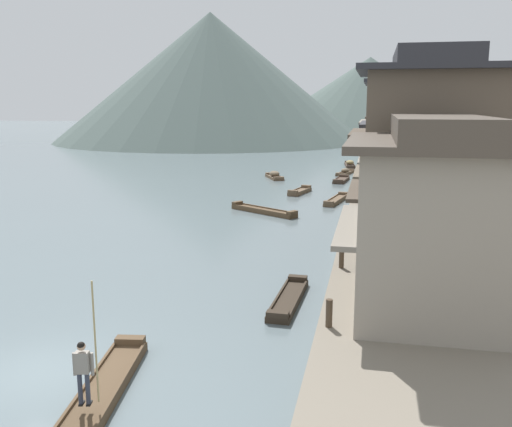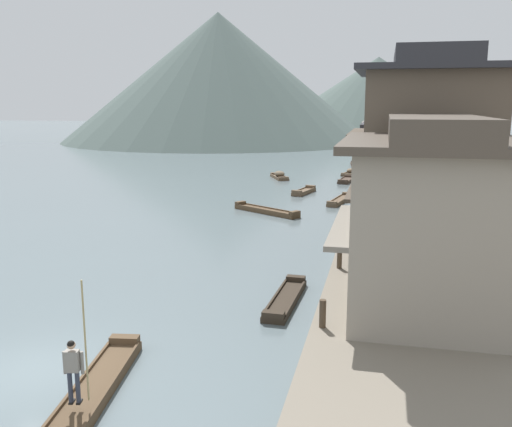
{
  "view_description": "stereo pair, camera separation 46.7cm",
  "coord_description": "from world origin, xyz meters",
  "px_view_note": "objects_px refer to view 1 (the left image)",
  "views": [
    {
      "loc": [
        9.04,
        -13.15,
        7.49
      ],
      "look_at": [
        3.48,
        13.29,
        2.14
      ],
      "focal_mm": 39.42,
      "sensor_mm": 36.0,
      "label": 1
    },
    {
      "loc": [
        9.5,
        -13.05,
        7.49
      ],
      "look_at": [
        3.48,
        13.29,
        2.14
      ],
      "focal_mm": 39.42,
      "sensor_mm": 36.0,
      "label": 2
    }
  ],
  "objects_px": {
    "boat_moored_far": "(300,191)",
    "house_waterfront_narrow": "(405,135)",
    "mooring_post_dock_near": "(329,313)",
    "house_waterfront_nearest": "(434,216)",
    "house_waterfront_tall": "(413,166)",
    "boat_foreground_poled": "(104,388)",
    "boat_moored_second": "(289,299)",
    "boat_midriver_drifting": "(350,164)",
    "boat_crossing_west": "(336,200)",
    "mooring_post_dock_mid": "(341,258)",
    "boat_upstream_distant": "(274,176)",
    "house_waterfront_second": "(427,154)",
    "boatman_person": "(84,365)",
    "house_waterfront_far": "(406,145)",
    "boat_moored_nearest": "(263,211)",
    "boat_moored_third": "(341,180)",
    "boat_midriver_upstream": "(345,172)"
  },
  "relations": [
    {
      "from": "boat_foreground_poled",
      "to": "house_waterfront_nearest",
      "type": "bearing_deg",
      "value": 34.29
    },
    {
      "from": "boat_midriver_drifting",
      "to": "boat_moored_far",
      "type": "bearing_deg",
      "value": -98.43
    },
    {
      "from": "house_waterfront_far",
      "to": "boat_moored_far",
      "type": "bearing_deg",
      "value": -158.12
    },
    {
      "from": "boat_crossing_west",
      "to": "boat_moored_nearest",
      "type": "bearing_deg",
      "value": -129.96
    },
    {
      "from": "boatman_person",
      "to": "house_waterfront_far",
      "type": "xyz_separation_m",
      "value": [
        9.06,
        38.71,
        2.47
      ]
    },
    {
      "from": "boat_moored_second",
      "to": "house_waterfront_second",
      "type": "relative_size",
      "value": 0.52
    },
    {
      "from": "boat_midriver_drifting",
      "to": "house_waterfront_nearest",
      "type": "distance_m",
      "value": 49.96
    },
    {
      "from": "boat_moored_second",
      "to": "house_waterfront_narrow",
      "type": "height_order",
      "value": "house_waterfront_narrow"
    },
    {
      "from": "boat_moored_nearest",
      "to": "boat_moored_second",
      "type": "relative_size",
      "value": 1.13
    },
    {
      "from": "house_waterfront_far",
      "to": "mooring_post_dock_near",
      "type": "xyz_separation_m",
      "value": [
        -3.73,
        -33.94,
        -2.57
      ]
    },
    {
      "from": "mooring_post_dock_mid",
      "to": "boat_upstream_distant",
      "type": "bearing_deg",
      "value": 104.53
    },
    {
      "from": "boat_moored_second",
      "to": "boat_moored_far",
      "type": "distance_m",
      "value": 26.33
    },
    {
      "from": "boat_moored_third",
      "to": "house_waterfront_tall",
      "type": "distance_m",
      "value": 22.25
    },
    {
      "from": "boat_midriver_drifting",
      "to": "boat_crossing_west",
      "type": "relative_size",
      "value": 1.06
    },
    {
      "from": "boat_crossing_west",
      "to": "house_waterfront_narrow",
      "type": "height_order",
      "value": "house_waterfront_narrow"
    },
    {
      "from": "boat_midriver_drifting",
      "to": "mooring_post_dock_mid",
      "type": "height_order",
      "value": "mooring_post_dock_mid"
    },
    {
      "from": "mooring_post_dock_near",
      "to": "boat_midriver_upstream",
      "type": "bearing_deg",
      "value": 92.34
    },
    {
      "from": "boat_moored_far",
      "to": "house_waterfront_tall",
      "type": "bearing_deg",
      "value": -58.25
    },
    {
      "from": "mooring_post_dock_mid",
      "to": "boat_moored_far",
      "type": "bearing_deg",
      "value": 101.34
    },
    {
      "from": "boatman_person",
      "to": "boat_moored_third",
      "type": "relative_size",
      "value": 0.75
    },
    {
      "from": "house_waterfront_nearest",
      "to": "house_waterfront_second",
      "type": "relative_size",
      "value": 0.84
    },
    {
      "from": "boat_crossing_west",
      "to": "house_waterfront_second",
      "type": "relative_size",
      "value": 0.57
    },
    {
      "from": "boatman_person",
      "to": "boat_crossing_west",
      "type": "distance_m",
      "value": 32.0
    },
    {
      "from": "boat_foreground_poled",
      "to": "boat_moored_third",
      "type": "xyz_separation_m",
      "value": [
        3.66,
        42.01,
        -0.01
      ]
    },
    {
      "from": "mooring_post_dock_near",
      "to": "boat_foreground_poled",
      "type": "bearing_deg",
      "value": -148.27
    },
    {
      "from": "boat_moored_second",
      "to": "house_waterfront_narrow",
      "type": "distance_m",
      "value": 22.12
    },
    {
      "from": "boat_crossing_west",
      "to": "mooring_post_dock_mid",
      "type": "height_order",
      "value": "mooring_post_dock_mid"
    },
    {
      "from": "boat_moored_second",
      "to": "mooring_post_dock_mid",
      "type": "distance_m",
      "value": 2.9
    },
    {
      "from": "house_waterfront_second",
      "to": "boat_moored_second",
      "type": "bearing_deg",
      "value": -132.25
    },
    {
      "from": "boat_moored_far",
      "to": "house_waterfront_second",
      "type": "height_order",
      "value": "house_waterfront_second"
    },
    {
      "from": "boat_moored_nearest",
      "to": "mooring_post_dock_near",
      "type": "xyz_separation_m",
      "value": [
        6.2,
        -21.49,
        1.21
      ]
    },
    {
      "from": "house_waterfront_tall",
      "to": "house_waterfront_far",
      "type": "xyz_separation_m",
      "value": [
        0.43,
        16.66,
        -0.01
      ]
    },
    {
      "from": "house_waterfront_tall",
      "to": "house_waterfront_narrow",
      "type": "xyz_separation_m",
      "value": [
        -0.11,
        7.97,
        1.29
      ]
    },
    {
      "from": "boat_moored_second",
      "to": "house_waterfront_tall",
      "type": "relative_size",
      "value": 0.64
    },
    {
      "from": "boatman_person",
      "to": "house_waterfront_tall",
      "type": "bearing_deg",
      "value": 68.63
    },
    {
      "from": "boat_foreground_poled",
      "to": "boat_moored_third",
      "type": "bearing_deg",
      "value": 85.02
    },
    {
      "from": "house_waterfront_second",
      "to": "house_waterfront_far",
      "type": "bearing_deg",
      "value": 89.28
    },
    {
      "from": "house_waterfront_second",
      "to": "house_waterfront_narrow",
      "type": "distance_m",
      "value": 15.11
    },
    {
      "from": "house_waterfront_narrow",
      "to": "house_waterfront_second",
      "type": "bearing_deg",
      "value": -89.1
    },
    {
      "from": "house_waterfront_narrow",
      "to": "house_waterfront_far",
      "type": "relative_size",
      "value": 1.14
    },
    {
      "from": "house_waterfront_nearest",
      "to": "boat_crossing_west",
      "type": "bearing_deg",
      "value": 100.73
    },
    {
      "from": "house_waterfront_second",
      "to": "house_waterfront_tall",
      "type": "height_order",
      "value": "house_waterfront_second"
    },
    {
      "from": "boat_moored_far",
      "to": "house_waterfront_narrow",
      "type": "distance_m",
      "value": 10.87
    },
    {
      "from": "boatman_person",
      "to": "house_waterfront_second",
      "type": "relative_size",
      "value": 0.35
    },
    {
      "from": "house_waterfront_far",
      "to": "house_waterfront_tall",
      "type": "bearing_deg",
      "value": -91.47
    },
    {
      "from": "boat_moored_second",
      "to": "house_waterfront_nearest",
      "type": "xyz_separation_m",
      "value": [
        4.92,
        -1.89,
        3.8
      ]
    },
    {
      "from": "boatman_person",
      "to": "mooring_post_dock_near",
      "type": "height_order",
      "value": "boatman_person"
    },
    {
      "from": "boat_midriver_drifting",
      "to": "mooring_post_dock_mid",
      "type": "distance_m",
      "value": 45.88
    },
    {
      "from": "boat_moored_nearest",
      "to": "house_waterfront_narrow",
      "type": "bearing_deg",
      "value": 21.84
    },
    {
      "from": "mooring_post_dock_near",
      "to": "house_waterfront_nearest",
      "type": "bearing_deg",
      "value": 38.56
    }
  ]
}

